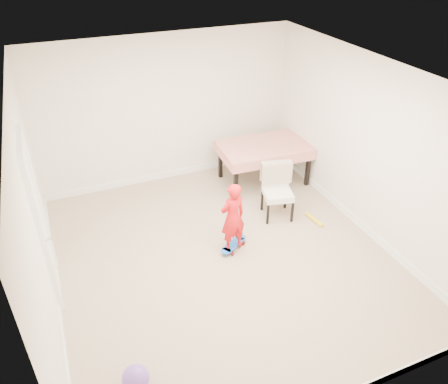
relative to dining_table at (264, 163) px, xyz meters
name	(u,v)px	position (x,y,z in m)	size (l,w,h in m)	color
ground	(223,256)	(-1.50, -1.68, -0.37)	(5.00, 5.00, 0.00)	tan
ceiling	(223,79)	(-1.50, -1.68, 2.21)	(4.50, 5.00, 0.04)	white
wall_back	(167,111)	(-1.50, 0.80, 0.93)	(4.50, 0.04, 2.60)	silver
wall_front	(338,317)	(-1.50, -4.16, 0.93)	(4.50, 0.04, 2.60)	silver
wall_left	(37,218)	(-3.73, -1.68, 0.93)	(0.04, 5.00, 2.60)	silver
wall_right	(366,148)	(0.73, -1.68, 0.93)	(0.04, 5.00, 2.60)	silver
door	(41,223)	(-3.72, -1.38, 0.66)	(0.10, 0.94, 2.11)	white
baseboard_back	(172,173)	(-1.50, 0.81, -0.31)	(4.50, 0.02, 0.12)	white
baseboard_left	(59,298)	(-3.74, -1.68, -0.31)	(0.02, 5.00, 0.12)	white
baseboard_right	(353,218)	(0.74, -1.68, -0.31)	(0.02, 5.00, 0.12)	white
dining_table	(264,163)	(0.00, 0.00, 0.00)	(1.56, 0.98, 0.73)	#B31B09
dining_chair	(278,192)	(-0.31, -1.08, 0.08)	(0.49, 0.57, 0.89)	silver
skateboard	(234,246)	(-1.28, -1.57, -0.33)	(0.53, 0.19, 0.08)	#1B7DE8
child	(233,219)	(-1.31, -1.59, 0.17)	(0.39, 0.26, 1.07)	red
balloon	(136,378)	(-3.11, -3.23, -0.23)	(0.28, 0.28, 0.28)	#784EBC
foam_toy	(314,219)	(0.18, -1.45, -0.34)	(0.06, 0.06, 0.40)	yellow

